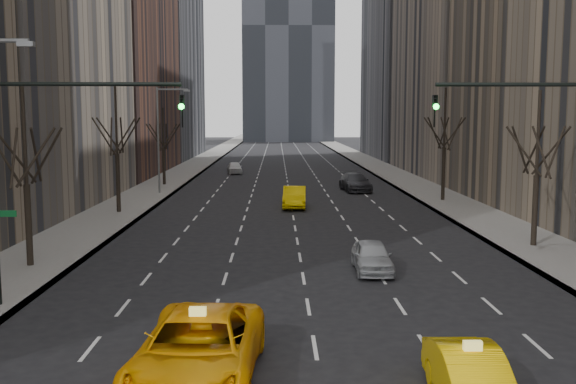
{
  "coord_description": "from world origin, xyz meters",
  "views": [
    {
      "loc": [
        -1.1,
        -9.94,
        6.66
      ],
      "look_at": [
        -0.62,
        16.92,
        3.5
      ],
      "focal_mm": 40.0,
      "sensor_mm": 36.0,
      "label": 1
    }
  ],
  "objects": [
    {
      "name": "sidewalk_left",
      "position": [
        -12.25,
        70.0,
        0.07
      ],
      "size": [
        4.5,
        320.0,
        0.15
      ],
      "primitive_type": "cube",
      "color": "slate",
      "rests_on": "ground"
    },
    {
      "name": "sidewalk_right",
      "position": [
        12.25,
        70.0,
        0.07
      ],
      "size": [
        4.5,
        320.0,
        0.15
      ],
      "primitive_type": "cube",
      "color": "slate",
      "rests_on": "ground"
    },
    {
      "name": "tree_lw_b",
      "position": [
        -12.0,
        18.0,
        3.72
      ],
      "size": [
        3.36,
        3.5,
        7.82
      ],
      "color": "black",
      "rests_on": "ground"
    },
    {
      "name": "tree_lw_c",
      "position": [
        -12.0,
        34.0,
        4.04
      ],
      "size": [
        3.36,
        3.5,
        8.74
      ],
      "color": "black",
      "rests_on": "ground"
    },
    {
      "name": "tree_lw_d",
      "position": [
        -12.0,
        52.0,
        3.56
      ],
      "size": [
        3.36,
        3.5,
        7.36
      ],
      "color": "black",
      "rests_on": "ground"
    },
    {
      "name": "tree_rw_b",
      "position": [
        12.0,
        22.0,
        3.72
      ],
      "size": [
        3.36,
        3.5,
        7.82
      ],
      "color": "black",
      "rests_on": "ground"
    },
    {
      "name": "tree_rw_c",
      "position": [
        12.0,
        40.0,
        4.04
      ],
      "size": [
        3.36,
        3.5,
        8.74
      ],
      "color": "black",
      "rests_on": "ground"
    },
    {
      "name": "traffic_mast_left",
      "position": [
        -9.11,
        12.0,
        5.49
      ],
      "size": [
        6.69,
        0.39,
        8.0
      ],
      "color": "black",
      "rests_on": "ground"
    },
    {
      "name": "traffic_mast_right",
      "position": [
        9.11,
        12.0,
        5.49
      ],
      "size": [
        6.69,
        0.39,
        8.0
      ],
      "color": "black",
      "rests_on": "ground"
    },
    {
      "name": "streetlight_far",
      "position": [
        -10.84,
        45.0,
        5.62
      ],
      "size": [
        2.83,
        0.22,
        9.0
      ],
      "color": "slate",
      "rests_on": "ground"
    },
    {
      "name": "taxi_suv",
      "position": [
        -3.07,
        5.46,
        0.89
      ],
      "size": [
        3.28,
        6.53,
        1.77
      ],
      "primitive_type": "imported",
      "rotation": [
        0.0,
        0.0,
        -0.05
      ],
      "color": "#FFAC05",
      "rests_on": "ground"
    },
    {
      "name": "taxi_sedan",
      "position": [
        3.37,
        4.1,
        0.68
      ],
      "size": [
        1.44,
        4.11,
        1.35
      ],
      "primitive_type": "imported",
      "rotation": [
        0.0,
        0.0,
        -0.0
      ],
      "color": "#F8C305",
      "rests_on": "ground"
    },
    {
      "name": "silver_sedan_ahead",
      "position": [
        3.01,
        17.14,
        0.67
      ],
      "size": [
        1.65,
        3.95,
        1.34
      ],
      "primitive_type": "imported",
      "rotation": [
        0.0,
        0.0,
        -0.02
      ],
      "color": "#9FA3A7",
      "rests_on": "ground"
    },
    {
      "name": "far_taxi",
      "position": [
        0.21,
        36.86,
        0.78
      ],
      "size": [
        1.86,
        4.78,
        1.55
      ],
      "primitive_type": "imported",
      "rotation": [
        0.0,
        0.0,
        -0.05
      ],
      "color": "yellow",
      "rests_on": "ground"
    },
    {
      "name": "far_suv_grey",
      "position": [
        5.97,
        47.33,
        0.8
      ],
      "size": [
        2.75,
        5.67,
        1.59
      ],
      "primitive_type": "imported",
      "rotation": [
        0.0,
        0.0,
        0.1
      ],
      "color": "#313136",
      "rests_on": "ground"
    },
    {
      "name": "far_car_white",
      "position": [
        -6.06,
        65.39,
        0.69
      ],
      "size": [
        2.12,
        4.24,
        1.39
      ],
      "primitive_type": "imported",
      "rotation": [
        0.0,
        0.0,
        0.12
      ],
      "color": "silver",
      "rests_on": "ground"
    }
  ]
}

